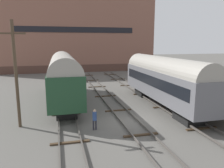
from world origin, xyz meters
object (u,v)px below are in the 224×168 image
(bench, at_px, (211,98))
(train_car_grey, at_px, (163,78))
(train_car_green, at_px, (64,75))
(utility_pole, at_px, (16,73))
(person_worker, at_px, (95,118))

(bench, bearing_deg, train_car_grey, 125.98)
(train_car_green, height_order, utility_pole, utility_pole)
(person_worker, bearing_deg, train_car_green, 102.74)
(train_car_green, distance_m, person_worker, 9.17)
(train_car_green, bearing_deg, train_car_grey, -21.77)
(train_car_grey, bearing_deg, utility_pole, -168.85)
(bench, relative_size, utility_pole, 0.17)
(person_worker, xyz_separation_m, utility_pole, (-5.65, 2.03, 3.30))
(train_car_grey, distance_m, utility_pole, 13.99)
(train_car_grey, height_order, person_worker, train_car_grey)
(train_car_green, height_order, bench, train_car_green)
(train_car_grey, height_order, bench, train_car_grey)
(person_worker, bearing_deg, utility_pole, 160.24)
(utility_pole, bearing_deg, bench, -4.15)
(person_worker, relative_size, utility_pole, 0.20)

